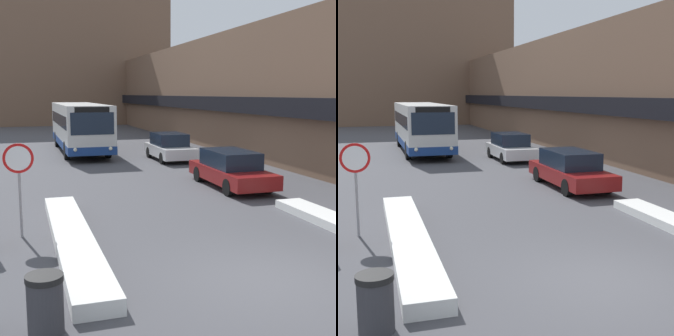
% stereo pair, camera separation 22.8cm
% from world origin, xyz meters
% --- Properties ---
extents(ground_plane, '(160.00, 160.00, 0.00)m').
position_xyz_m(ground_plane, '(0.00, 0.00, 0.00)').
color(ground_plane, '#47474C').
extents(building_row_right, '(5.50, 60.00, 7.48)m').
position_xyz_m(building_row_right, '(9.97, 24.00, 3.73)').
color(building_row_right, brown).
rests_on(building_row_right, ground_plane).
extents(building_backdrop_far, '(26.00, 8.00, 18.07)m').
position_xyz_m(building_backdrop_far, '(0.00, 51.15, 9.04)').
color(building_backdrop_far, brown).
rests_on(building_backdrop_far, ground_plane).
extents(snow_bank_left, '(0.90, 8.17, 0.32)m').
position_xyz_m(snow_bank_left, '(-3.60, 3.50, 0.16)').
color(snow_bank_left, silver).
rests_on(snow_bank_left, ground_plane).
extents(city_bus, '(2.62, 11.27, 3.04)m').
position_xyz_m(city_bus, '(-1.10, 22.23, 1.66)').
color(city_bus, silver).
rests_on(city_bus, ground_plane).
extents(parked_car_front, '(1.82, 4.84, 1.45)m').
position_xyz_m(parked_car_front, '(3.20, 8.95, 0.73)').
color(parked_car_front, maroon).
rests_on(parked_car_front, ground_plane).
extents(parked_car_middle, '(1.87, 4.28, 1.50)m').
position_xyz_m(parked_car_middle, '(3.20, 16.93, 0.74)').
color(parked_car_middle, silver).
rests_on(parked_car_middle, ground_plane).
extents(stop_sign, '(0.76, 0.08, 2.44)m').
position_xyz_m(stop_sign, '(-4.79, 4.53, 1.78)').
color(stop_sign, gray).
rests_on(stop_sign, ground_plane).
extents(trash_bin, '(0.59, 0.59, 0.95)m').
position_xyz_m(trash_bin, '(-4.46, -0.74, 0.48)').
color(trash_bin, '#38383D').
rests_on(trash_bin, ground_plane).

